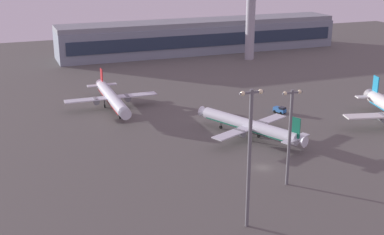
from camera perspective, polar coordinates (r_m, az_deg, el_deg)
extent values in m
plane|color=#56544F|center=(128.06, 7.84, -5.52)|extent=(416.00, 416.00, 0.00)
cube|color=gray|center=(269.02, 0.97, 8.79)|extent=(146.31, 22.00, 14.00)
cube|color=#263347|center=(258.69, 1.91, 8.56)|extent=(140.46, 0.40, 6.16)
cube|color=gray|center=(267.79, 0.98, 10.52)|extent=(146.31, 19.80, 2.40)
cylinder|color=#A8A8B2|center=(250.19, 6.47, 9.91)|extent=(4.40, 4.40, 30.86)
cone|color=silver|center=(181.86, 19.23, 2.33)|extent=(4.38, 3.88, 3.77)
cube|color=silver|center=(180.01, 19.53, 2.21)|extent=(12.42, 5.38, 0.39)
cube|color=#1984B2|center=(178.89, 19.69, 3.22)|extent=(1.14, 3.51, 7.17)
cylinder|color=slate|center=(162.18, 20.40, -0.04)|extent=(3.28, 4.43, 2.43)
cylinder|color=silver|center=(146.16, 6.28, -0.84)|extent=(16.37, 31.16, 3.44)
cone|color=silver|center=(157.00, 1.36, 0.62)|extent=(3.87, 3.31, 3.27)
cone|color=silver|center=(136.59, 12.01, -2.53)|extent=(3.86, 3.57, 3.09)
cube|color=silver|center=(145.69, 6.56, -0.99)|extent=(27.93, 15.06, 0.32)
cube|color=silver|center=(137.40, 11.42, -2.29)|extent=(9.98, 6.03, 0.32)
cube|color=#146B4C|center=(136.61, 11.40, -1.18)|extent=(1.42, 2.76, 5.88)
cylinder|color=slate|center=(142.25, 5.29, -1.70)|extent=(3.14, 3.78, 1.99)
cylinder|color=slate|center=(149.63, 7.74, -0.77)|extent=(3.14, 3.78, 1.99)
cube|color=#146B4C|center=(146.47, 6.27, -1.19)|extent=(14.99, 28.64, 0.33)
cylinder|color=#333338|center=(153.03, 3.23, -0.51)|extent=(0.25, 0.25, 3.21)
cylinder|color=black|center=(153.55, 3.22, -1.08)|extent=(0.73, 1.06, 1.00)
cylinder|color=#333338|center=(143.90, 6.46, -1.84)|extent=(0.25, 0.25, 3.21)
cylinder|color=black|center=(144.46, 6.44, -2.44)|extent=(0.73, 1.06, 1.00)
cylinder|color=#333338|center=(146.87, 7.43, -1.46)|extent=(0.25, 0.25, 3.21)
cylinder|color=black|center=(147.41, 7.41, -2.04)|extent=(0.73, 1.06, 1.00)
cylinder|color=silver|center=(173.34, -8.88, 2.20)|extent=(3.86, 34.81, 3.67)
cone|color=silver|center=(155.96, -7.43, 0.45)|extent=(3.50, 2.34, 3.49)
cone|color=silver|center=(191.12, -10.07, 3.65)|extent=(3.32, 2.72, 3.31)
cube|color=silver|center=(174.30, -8.94, 2.22)|extent=(30.95, 4.03, 0.34)
cube|color=silver|center=(189.32, -9.97, 3.57)|extent=(10.64, 2.38, 0.34)
cube|color=red|center=(188.33, -10.00, 4.42)|extent=(0.31, 3.09, 6.28)
cylinder|color=slate|center=(175.57, -7.23, 2.19)|extent=(2.15, 3.49, 2.13)
cylinder|color=slate|center=(173.56, -10.64, 1.82)|extent=(2.15, 3.49, 2.13)
cube|color=red|center=(173.62, -8.86, 1.88)|extent=(3.48, 32.03, 0.35)
cylinder|color=#333338|center=(163.39, -8.02, 0.62)|extent=(0.27, 0.27, 3.43)
cylinder|color=black|center=(163.91, -7.99, 0.05)|extent=(0.39, 1.07, 1.06)
cylinder|color=#333338|center=(176.50, -8.34, 1.94)|extent=(0.27, 0.27, 3.43)
cylinder|color=black|center=(176.98, -8.32, 1.41)|extent=(0.39, 1.07, 1.06)
cylinder|color=#333338|center=(175.70, -9.69, 1.79)|extent=(0.27, 0.27, 3.43)
cylinder|color=black|center=(176.19, -9.66, 1.26)|extent=(0.39, 1.07, 1.06)
cube|color=#3372BF|center=(169.66, 9.97, 0.74)|extent=(2.63, 2.69, 1.10)
cube|color=#1E232D|center=(169.40, 9.99, 1.03)|extent=(2.39, 2.40, 0.70)
cube|color=#3372BF|center=(170.71, 9.47, 0.93)|extent=(2.67, 2.94, 1.40)
cylinder|color=black|center=(170.31, 10.21, 0.60)|extent=(0.61, 0.95, 0.90)
cylinder|color=black|center=(169.01, 9.86, 0.48)|extent=(0.61, 0.95, 0.90)
cylinder|color=black|center=(171.85, 9.50, 0.80)|extent=(0.61, 0.95, 0.90)
cylinder|color=black|center=(170.56, 9.15, 0.69)|extent=(0.61, 0.95, 0.90)
cylinder|color=slate|center=(96.32, 6.36, -4.78)|extent=(0.70, 0.70, 27.50)
cube|color=slate|center=(92.00, 6.65, 2.78)|extent=(4.80, 0.40, 0.40)
sphere|color=#F9EAB2|center=(91.20, 5.64, 2.67)|extent=(0.90, 0.90, 0.90)
sphere|color=#F9EAB2|center=(92.82, 7.63, 2.88)|extent=(0.90, 0.90, 0.90)
cylinder|color=slate|center=(115.94, 10.76, -2.31)|extent=(0.70, 0.70, 22.35)
cube|color=slate|center=(112.72, 11.08, 2.73)|extent=(4.80, 0.40, 0.40)
sphere|color=#F9EAB2|center=(111.80, 10.29, 2.65)|extent=(0.90, 0.90, 0.90)
sphere|color=#F9EAB2|center=(113.67, 11.85, 2.81)|extent=(0.90, 0.90, 0.90)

